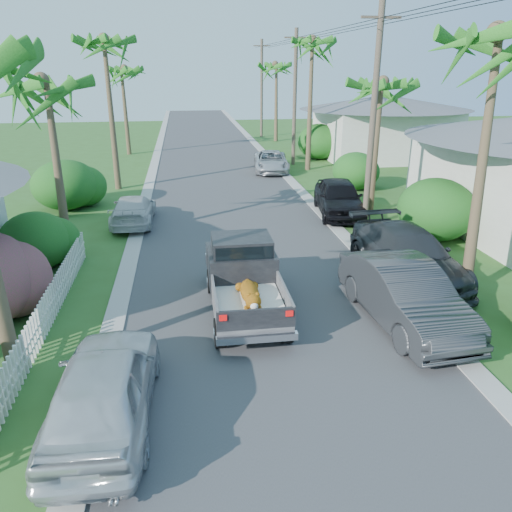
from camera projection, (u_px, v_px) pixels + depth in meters
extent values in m
plane|color=#315821|center=(315.00, 447.00, 9.31)|extent=(120.00, 120.00, 0.00)
cube|color=#38383A|center=(218.00, 175.00, 32.42)|extent=(8.00, 100.00, 0.02)
cube|color=#A5A39E|center=(151.00, 177.00, 31.85)|extent=(0.60, 100.00, 0.06)
cube|color=#A5A39E|center=(283.00, 173.00, 32.98)|extent=(0.60, 100.00, 0.06)
cylinder|color=black|center=(220.00, 333.00, 12.55)|extent=(0.28, 0.76, 0.76)
cylinder|color=black|center=(286.00, 328.00, 12.78)|extent=(0.28, 0.76, 0.76)
cylinder|color=black|center=(212.00, 281.00, 15.55)|extent=(0.28, 0.76, 0.76)
cylinder|color=black|center=(266.00, 278.00, 15.78)|extent=(0.28, 0.76, 0.76)
cube|color=gray|center=(250.00, 310.00, 13.18)|extent=(1.90, 2.40, 0.24)
cube|color=gray|center=(215.00, 300.00, 12.92)|extent=(0.06, 2.40, 0.55)
cube|color=gray|center=(284.00, 295.00, 13.16)|extent=(0.06, 2.40, 0.55)
cube|color=black|center=(256.00, 319.00, 11.97)|extent=(1.92, 0.08, 0.52)
cube|color=silver|center=(257.00, 338.00, 11.97)|extent=(1.98, 0.18, 0.18)
cube|color=red|center=(223.00, 318.00, 11.77)|extent=(0.18, 0.05, 0.14)
cube|color=red|center=(289.00, 313.00, 11.98)|extent=(0.18, 0.05, 0.14)
cube|color=black|center=(242.00, 269.00, 14.73)|extent=(1.94, 1.65, 1.10)
cube|color=black|center=(241.00, 246.00, 14.47)|extent=(1.70, 1.35, 0.55)
cube|color=black|center=(244.00, 255.00, 13.86)|extent=(1.60, 0.05, 0.45)
cube|color=black|center=(237.00, 258.00, 15.94)|extent=(1.94, 1.20, 0.80)
cube|color=white|center=(250.00, 304.00, 13.11)|extent=(1.70, 2.10, 0.16)
ellipsoid|color=orange|center=(249.00, 292.00, 13.09)|extent=(0.48, 1.25, 0.43)
sphere|color=orange|center=(253.00, 301.00, 12.37)|extent=(0.40, 0.40, 0.40)
ellipsoid|color=white|center=(249.00, 295.00, 13.13)|extent=(0.32, 0.86, 0.18)
imported|color=#2D2F32|center=(405.00, 295.00, 13.53)|extent=(2.23, 5.28, 1.70)
imported|color=#2B2D30|center=(408.00, 255.00, 16.45)|extent=(2.69, 5.81, 1.64)
imported|color=black|center=(339.00, 198.00, 23.54)|extent=(2.56, 5.10, 1.67)
imported|color=#B4B6BB|center=(271.00, 162.00, 33.32)|extent=(2.71, 4.96, 1.32)
imported|color=silver|center=(104.00, 388.00, 9.70)|extent=(2.03, 4.76, 1.60)
imported|color=silver|center=(133.00, 210.00, 22.25)|extent=(1.85, 4.40, 1.27)
cone|color=brown|center=(58.00, 169.00, 18.40)|extent=(0.36, 0.61, 6.21)
cone|color=brown|center=(112.00, 117.00, 27.43)|extent=(0.36, 0.36, 8.00)
cone|color=brown|center=(125.00, 113.00, 38.72)|extent=(0.36, 0.75, 6.51)
cone|color=brown|center=(481.00, 174.00, 14.35)|extent=(0.36, 0.73, 7.51)
cone|color=brown|center=(375.00, 151.00, 22.98)|extent=(0.36, 0.54, 6.01)
cone|color=brown|center=(310.00, 107.00, 32.70)|extent=(0.36, 0.36, 8.20)
cone|color=brown|center=(276.00, 103.00, 45.94)|extent=(0.36, 0.63, 6.81)
ellipsoid|color=#144719|center=(35.00, 241.00, 17.22)|extent=(2.40, 2.64, 2.00)
ellipsoid|color=#144719|center=(65.00, 185.00, 24.47)|extent=(3.20, 3.52, 2.40)
ellipsoid|color=#144719|center=(436.00, 209.00, 20.07)|extent=(3.00, 3.30, 2.50)
ellipsoid|color=#144719|center=(356.00, 171.00, 28.42)|extent=(2.60, 2.86, 2.10)
ellipsoid|color=#144719|center=(319.00, 141.00, 37.64)|extent=(3.20, 3.52, 2.60)
cube|color=white|center=(48.00, 311.00, 13.43)|extent=(0.10, 11.00, 1.00)
cube|color=silver|center=(383.00, 134.00, 38.12)|extent=(9.00, 8.00, 3.60)
cone|color=#595B60|center=(386.00, 102.00, 37.30)|extent=(6.48, 6.48, 1.00)
cylinder|color=brown|center=(373.00, 122.00, 20.46)|extent=(0.26, 0.26, 9.00)
cube|color=brown|center=(381.00, 17.00, 19.07)|extent=(1.60, 0.10, 0.10)
cylinder|color=brown|center=(295.00, 99.00, 34.33)|extent=(0.26, 0.26, 9.00)
cube|color=brown|center=(296.00, 37.00, 32.94)|extent=(1.60, 0.10, 0.10)
cylinder|color=brown|center=(262.00, 89.00, 48.20)|extent=(0.26, 0.26, 9.00)
cube|color=brown|center=(262.00, 46.00, 46.80)|extent=(1.60, 0.10, 0.10)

